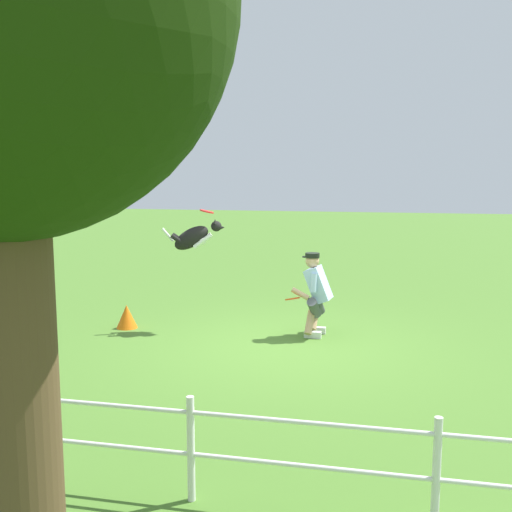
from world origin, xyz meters
TOP-DOWN VIEW (x-y plane):
  - ground_plane at (0.00, 0.00)m, footprint 60.00×60.00m
  - person at (-0.40, -0.73)m, footprint 0.62×0.66m
  - dog at (1.57, -0.77)m, footprint 1.00×0.44m
  - frisbee_flying at (1.38, -0.85)m, footprint 0.27×0.27m
  - frisbee_held at (-0.06, -0.53)m, footprint 0.31×0.31m
  - fence at (0.00, 4.16)m, footprint 14.52×0.06m
  - training_cone at (2.66, -0.53)m, footprint 0.34×0.34m

SIDE VIEW (x-z plane):
  - ground_plane at x=0.00m, z-range 0.00..0.00m
  - training_cone at x=2.66m, z-range 0.00..0.38m
  - fence at x=0.00m, z-range 0.07..0.91m
  - frisbee_held at x=-0.06m, z-range 0.56..0.66m
  - person at x=-0.40m, z-range 0.05..1.34m
  - dog at x=1.57m, z-range 1.21..1.77m
  - frisbee_flying at x=1.38m, z-range 1.86..1.94m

